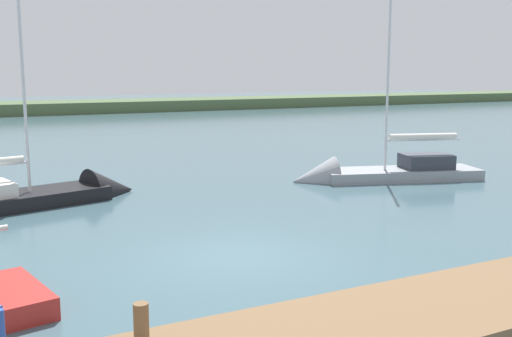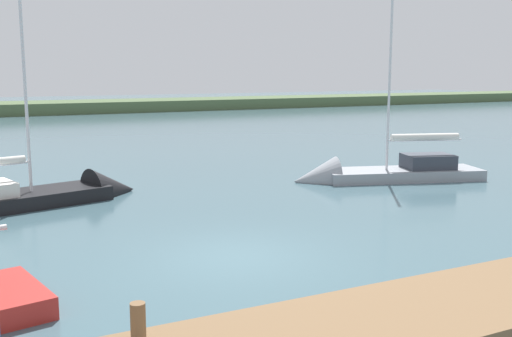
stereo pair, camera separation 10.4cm
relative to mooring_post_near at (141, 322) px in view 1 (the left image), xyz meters
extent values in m
plane|color=#42606B|center=(-3.69, -4.56, -0.81)|extent=(200.00, 200.00, 0.00)
cube|color=#4C603D|center=(-3.69, -59.41, -0.81)|extent=(180.00, 8.00, 2.40)
cube|color=brown|center=(-3.69, 0.90, -0.55)|extent=(24.61, 2.56, 0.52)
cylinder|color=brown|center=(0.00, 0.00, 0.00)|extent=(0.23, 0.23, 0.58)
cone|color=black|center=(-2.79, -13.45, -0.74)|extent=(2.12, 2.26, 1.89)
cylinder|color=silver|center=(0.09, -12.70, 4.18)|extent=(0.10, 0.10, 9.01)
cube|color=gray|center=(-14.21, -11.00, -0.76)|extent=(6.76, 3.76, 0.78)
cone|color=gray|center=(-10.65, -12.09, -0.76)|extent=(2.25, 2.38, 1.95)
cube|color=#333842|center=(-15.27, -10.67, -0.08)|extent=(2.29, 1.94, 0.59)
cylinder|color=silver|center=(-13.54, -11.20, 3.05)|extent=(0.10, 0.10, 6.85)
cylinder|color=silver|center=(-15.09, -10.73, 0.82)|extent=(3.12, 1.03, 0.08)
cylinder|color=silver|center=(-15.09, -10.73, 0.94)|extent=(2.87, 1.13, 0.29)
cylinder|color=#2D4C9E|center=(1.96, 1.63, 0.87)|extent=(0.09, 0.09, 0.57)
camera|label=1|loc=(2.27, 8.18, 3.63)|focal=42.21mm
camera|label=2|loc=(2.18, 8.22, 3.63)|focal=42.21mm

